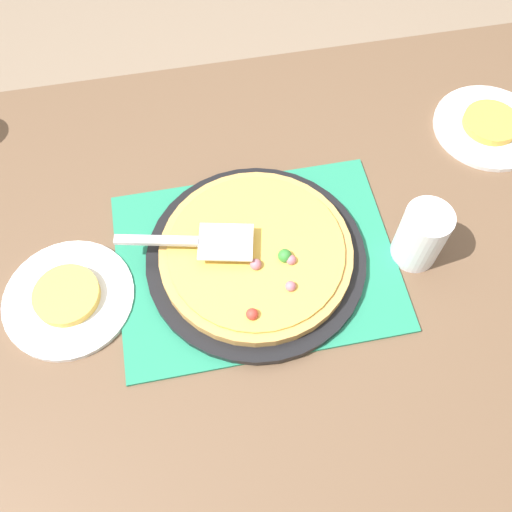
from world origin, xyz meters
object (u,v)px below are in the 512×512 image
object	(u,v)px
cup_corner	(421,236)
plate_near_left	(489,127)
pizza_pan	(256,258)
plate_far_right	(69,298)
served_slice_left	(491,123)
served_slice_right	(67,295)
pizza	(256,253)
pizza_server	(197,241)

from	to	relation	value
cup_corner	plate_near_left	bearing A→B (deg)	-134.56
pizza_pan	plate_far_right	bearing A→B (deg)	2.20
plate_near_left	served_slice_left	distance (m)	0.01
served_slice_left	served_slice_right	size ratio (longest dim) A/B	1.00
plate_near_left	cup_corner	distance (m)	0.35
served_slice_left	served_slice_right	world-z (taller)	same
plate_near_left	served_slice_left	size ratio (longest dim) A/B	2.00
pizza	plate_far_right	bearing A→B (deg)	2.08
pizza_server	pizza	bearing A→B (deg)	167.22
plate_far_right	served_slice_right	world-z (taller)	served_slice_right
pizza_pan	pizza_server	size ratio (longest dim) A/B	1.62
pizza	plate_near_left	size ratio (longest dim) A/B	1.50
plate_near_left	pizza_server	xyz separation A→B (m)	(0.61, 0.19, 0.06)
served_slice_right	cup_corner	distance (m)	0.60
pizza_pan	cup_corner	world-z (taller)	cup_corner
plate_near_left	plate_far_right	xyz separation A→B (m)	(0.84, 0.22, 0.00)
plate_near_left	served_slice_right	size ratio (longest dim) A/B	2.00
pizza	served_slice_right	distance (m)	0.32
pizza_pan	served_slice_left	distance (m)	0.56
plate_far_right	pizza_server	bearing A→B (deg)	-171.64
plate_far_right	served_slice_right	size ratio (longest dim) A/B	2.00
plate_far_right	served_slice_right	distance (m)	0.01
plate_near_left	cup_corner	world-z (taller)	cup_corner
plate_near_left	served_slice_left	xyz separation A→B (m)	(0.00, -0.00, 0.01)
plate_near_left	cup_corner	bearing A→B (deg)	45.44
pizza_pan	pizza_server	world-z (taller)	pizza_server
pizza	pizza_server	xyz separation A→B (m)	(0.10, -0.02, 0.03)
plate_near_left	served_slice_right	xyz separation A→B (m)	(0.84, 0.22, 0.01)
served_slice_left	pizza_pan	bearing A→B (deg)	22.15
plate_far_right	served_slice_left	bearing A→B (deg)	-165.14
served_slice_left	cup_corner	size ratio (longest dim) A/B	0.92
pizza_pan	served_slice_right	distance (m)	0.32
plate_near_left	plate_far_right	distance (m)	0.87
pizza_pan	pizza	size ratio (longest dim) A/B	1.15
pizza	plate_far_right	xyz separation A→B (m)	(0.32, 0.01, -0.03)
served_slice_right	plate_near_left	bearing A→B (deg)	-165.14
served_slice_left	pizza_server	distance (m)	0.64
served_slice_left	served_slice_right	xyz separation A→B (m)	(0.84, 0.22, 0.00)
pizza	served_slice_right	bearing A→B (deg)	2.08
plate_far_right	cup_corner	world-z (taller)	cup_corner
pizza_pan	pizza_server	xyz separation A→B (m)	(0.10, -0.02, 0.05)
pizza	pizza_server	distance (m)	0.10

